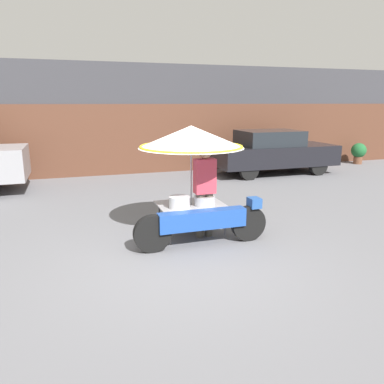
% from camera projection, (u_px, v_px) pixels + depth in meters
% --- Properties ---
extents(ground_plane, '(36.00, 36.00, 0.00)m').
position_uv_depth(ground_plane, '(185.00, 258.00, 6.06)').
color(ground_plane, slate).
extents(shopfront_building, '(28.00, 2.06, 3.76)m').
position_uv_depth(shopfront_building, '(116.00, 119.00, 13.61)').
color(shopfront_building, '#38383D').
rests_on(shopfront_building, ground).
extents(vendor_motorcycle_cart, '(2.41, 1.92, 2.05)m').
position_uv_depth(vendor_motorcycle_cart, '(193.00, 153.00, 6.72)').
color(vendor_motorcycle_cart, black).
rests_on(vendor_motorcycle_cart, ground).
extents(vendor_person, '(0.38, 0.23, 1.69)m').
position_uv_depth(vendor_person, '(205.00, 187.00, 6.82)').
color(vendor_person, '#4C473D').
rests_on(vendor_person, ground).
extents(parked_car, '(4.27, 1.76, 1.52)m').
position_uv_depth(parked_car, '(273.00, 152.00, 13.06)').
color(parked_car, black).
rests_on(parked_car, ground).
extents(potted_plant, '(0.59, 0.59, 0.85)m').
position_uv_depth(potted_plant, '(359.00, 152.00, 15.22)').
color(potted_plant, brown).
rests_on(potted_plant, ground).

